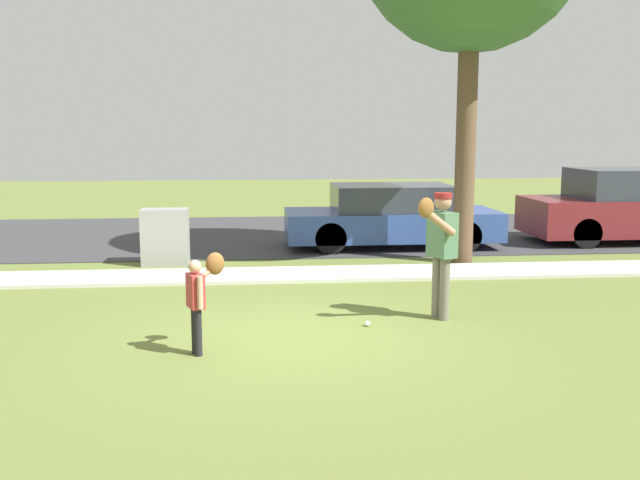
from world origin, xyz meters
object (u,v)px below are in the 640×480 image
person_adult (440,241)px  utility_cabinet (165,237)px  baseball (367,324)px  person_child (201,291)px  parked_suv_maroon (632,207)px  parked_wagon_blue (391,217)px

person_adult → utility_cabinet: size_ratio=1.61×
baseball → utility_cabinet: 5.53m
person_adult → utility_cabinet: (-4.08, 4.29, -0.53)m
person_child → baseball: 2.34m
person_child → parked_suv_maroon: (9.05, 7.26, 0.07)m
baseball → person_child: bearing=-156.1°
person_adult → parked_wagon_blue: person_adult is taller
person_adult → baseball: (-1.00, -0.27, -1.02)m
person_child → parked_suv_maroon: bearing=16.8°
person_adult → parked_wagon_blue: (0.50, 5.86, -0.39)m
baseball → utility_cabinet: utility_cabinet is taller
parked_suv_maroon → utility_cabinet: bearing=-169.9°
person_adult → person_child: bearing=-0.9°
utility_cabinet → parked_suv_maroon: bearing=10.1°
utility_cabinet → parked_suv_maroon: (10.09, 1.80, 0.27)m
person_adult → parked_suv_maroon: size_ratio=0.36×
person_child → person_adult: bearing=-0.9°
baseball → parked_suv_maroon: size_ratio=0.02×
person_adult → utility_cabinet: person_adult is taller
person_child → baseball: size_ratio=15.13×
parked_suv_maroon → parked_wagon_blue: bearing=-177.6°
person_adult → baseball: person_adult is taller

